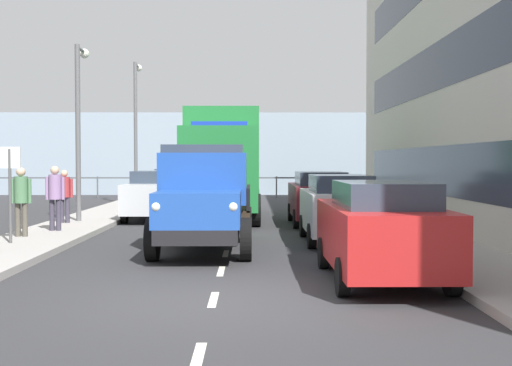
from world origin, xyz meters
The scene contains 20 objects.
ground_plane centered at (0.00, -8.99, 0.00)m, with size 80.00×80.00×0.00m, color #2D2D30.
sidewalk_left centered at (-4.84, -8.99, 0.07)m, with size 2.17×38.01×0.15m, color #9E9993.
sidewalk_right centered at (4.84, -8.99, 0.07)m, with size 2.17×38.01×0.15m, color #9E9993.
road_centreline_markings centered at (0.00, -7.71, 0.00)m, with size 0.12×32.57×0.01m.
sea_horizon centered at (0.00, -31.00, 2.50)m, with size 80.00×0.80×5.00m, color #8C9EAD.
seawall_railing centered at (0.00, -27.40, 0.92)m, with size 28.08×0.08×1.20m.
truck_vintage_blue centered at (0.51, -5.29, 1.18)m, with size 2.17×5.64×2.43m.
lorry_cargo_green centered at (0.42, -13.91, 2.08)m, with size 2.58×8.20×3.87m.
car_red_kerbside_near centered at (-2.80, -1.66, 0.90)m, with size 1.86×4.26×1.72m.
car_white_kerbside_1 centered at (-2.80, -7.07, 0.89)m, with size 1.80×3.94×1.72m.
car_maroon_kerbside_2 centered at (-2.80, -11.83, 0.90)m, with size 1.89×4.41×1.72m.
car_silver_oppositeside_0 centered at (2.80, -13.62, 0.90)m, with size 1.82×4.43×1.72m.
car_navy_oppositeside_1 centered at (2.80, -19.67, 0.90)m, with size 1.92×4.61×1.72m.
car_grey_oppositeside_2 centered at (2.80, -25.39, 0.89)m, with size 1.82×4.13×1.72m.
pedestrian_in_dark_coat centered at (5.27, -7.16, 1.19)m, with size 0.53×0.34×1.76m.
pedestrian_with_bag centered at (4.83, -8.58, 1.20)m, with size 0.53×0.34×1.78m.
pedestrian_by_lamp centered at (5.21, -10.87, 1.11)m, with size 0.53×0.34×1.64m.
lamp_post_promenade centered at (4.96, -11.74, 3.56)m, with size 0.32×1.14×5.64m.
lamp_post_far centered at (4.72, -20.97, 3.99)m, with size 0.32×1.14×6.45m.
street_sign centered at (5.06, -5.81, 1.68)m, with size 0.50×0.07×2.25m.
Camera 1 is at (-0.56, 9.70, 2.08)m, focal length 46.62 mm.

